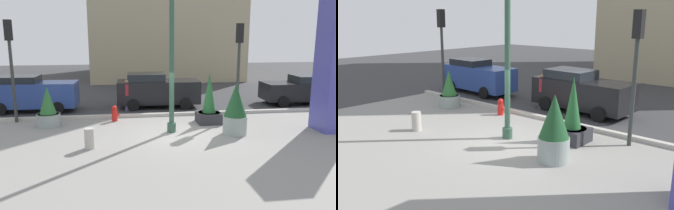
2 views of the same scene
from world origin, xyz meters
The scene contains 14 objects.
ground_plane centered at (0.00, 4.00, 0.00)m, with size 60.00×60.00×0.00m, color #38383A.
plaza_pavement centered at (0.00, -2.00, 0.00)m, with size 18.00×10.00×0.02m, color gray.
curb_strip centered at (0.00, 3.12, 0.08)m, with size 18.00×0.24×0.16m, color #B7B2A8.
lamp_post centered at (-0.24, 0.26, 3.72)m, with size 0.44×0.44×7.61m.
potted_plant_near_left centered at (-5.46, 1.92, 0.74)m, with size 1.02×1.02×1.79m.
potted_plant_by_pillar centered at (2.24, -0.44, 1.01)m, with size 0.97×0.97×2.09m.
potted_plant_curbside centered at (1.68, 1.49, 0.86)m, with size 1.07×1.07×2.31m.
fire_hydrant centered at (-2.60, 2.45, 0.37)m, with size 0.36×0.26×0.75m.
concrete_bollard centered at (-3.43, -1.39, 0.38)m, with size 0.36×0.36×0.75m, color #B2ADA3.
traffic_light_far_side centered at (-7.09, 2.89, 3.12)m, with size 0.28×0.42×4.62m.
traffic_light_corner centered at (3.35, 2.46, 3.05)m, with size 0.28×0.42×4.50m.
car_intersection centered at (-0.27, 5.33, 0.96)m, with size 4.57×2.17×1.90m.
car_far_lane centered at (-6.91, 5.21, 0.96)m, with size 4.61×2.07×1.88m.
pedestrian_crossing centered at (-1.95, 4.65, 0.93)m, with size 0.41×0.41×1.67m.
Camera 2 is at (8.16, -9.17, 4.31)m, focal length 39.43 mm.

